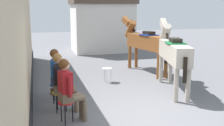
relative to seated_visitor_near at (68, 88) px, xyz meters
name	(u,v)px	position (x,y,z in m)	size (l,w,h in m)	color
ground_plane	(109,84)	(1.60, 2.73, -0.78)	(40.00, 40.00, 0.00)	slate
pub_facade_wall	(21,45)	(-0.95, 1.23, 0.76)	(0.34, 14.00, 3.40)	#CCB793
distant_cottage	(102,19)	(3.00, 9.46, 1.02)	(3.40, 2.60, 3.50)	silver
seated_visitor_near	(68,88)	(0.00, 0.00, 0.00)	(0.61, 0.48, 1.39)	red
seated_visitor_middle	(62,80)	(-0.07, 0.68, 0.00)	(0.61, 0.48, 1.39)	gold
seated_visitor_far	(58,73)	(-0.09, 1.39, 0.00)	(0.61, 0.49, 1.39)	#194C99
saddled_horse_near	(173,51)	(3.23, 1.60, 0.38)	(1.01, 2.94, 2.06)	#B2A899
saddled_horse_far	(145,42)	(3.34, 3.98, 0.38)	(0.87, 2.96, 2.06)	brown
spare_stool_white	(107,70)	(1.60, 2.97, -0.38)	(0.32, 0.32, 0.46)	white
satchel_bag	(55,90)	(-0.15, 2.11, -0.68)	(0.28, 0.12, 0.20)	brown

